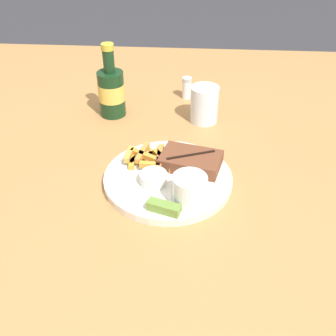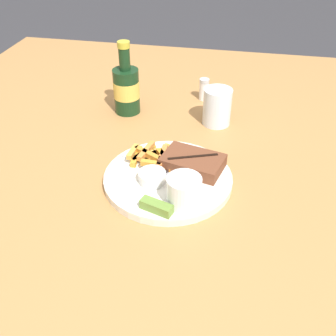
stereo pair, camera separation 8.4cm
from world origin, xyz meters
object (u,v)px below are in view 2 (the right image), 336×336
(steak_portion, at_px, (193,162))
(fork_utensil, at_px, (142,163))
(coleslaw_cup, at_px, (184,190))
(dipping_sauce_cup, at_px, (152,177))
(salt_shaker, at_px, (204,89))
(drinking_glass, at_px, (217,107))
(beer_bottle, at_px, (126,88))
(pickle_spear, at_px, (155,207))
(dinner_plate, at_px, (168,179))
(knife_utensil, at_px, (173,166))

(steak_portion, height_order, fork_utensil, steak_portion)
(steak_portion, height_order, coleslaw_cup, coleslaw_cup)
(dipping_sauce_cup, relative_size, salt_shaker, 0.90)
(dipping_sauce_cup, bearing_deg, drinking_glass, 71.00)
(beer_bottle, distance_m, drinking_glass, 0.26)
(pickle_spear, relative_size, salt_shaker, 1.06)
(coleslaw_cup, bearing_deg, dinner_plate, 120.17)
(coleslaw_cup, relative_size, knife_utensil, 0.48)
(fork_utensil, relative_size, drinking_glass, 1.28)
(knife_utensil, bearing_deg, dinner_plate, -152.85)
(knife_utensil, bearing_deg, dipping_sauce_cup, -172.14)
(steak_portion, height_order, dipping_sauce_cup, steak_portion)
(beer_bottle, bearing_deg, dinner_plate, -59.42)
(steak_portion, bearing_deg, knife_utensil, -173.00)
(coleslaw_cup, relative_size, pickle_spear, 0.99)
(dipping_sauce_cup, distance_m, pickle_spear, 0.09)
(coleslaw_cup, distance_m, beer_bottle, 0.44)
(knife_utensil, relative_size, salt_shaker, 2.19)
(knife_utensil, bearing_deg, steak_portion, -46.20)
(coleslaw_cup, relative_size, dipping_sauce_cup, 1.18)
(knife_utensil, height_order, beer_bottle, beer_bottle)
(dinner_plate, height_order, steak_portion, steak_portion)
(coleslaw_cup, relative_size, drinking_glass, 0.69)
(knife_utensil, bearing_deg, fork_utensil, 129.18)
(fork_utensil, relative_size, salt_shaker, 1.94)
(drinking_glass, bearing_deg, dipping_sauce_cup, -109.00)
(dipping_sauce_cup, height_order, fork_utensil, dipping_sauce_cup)
(coleslaw_cup, distance_m, fork_utensil, 0.16)
(pickle_spear, height_order, drinking_glass, drinking_glass)
(coleslaw_cup, bearing_deg, pickle_spear, -147.57)
(coleslaw_cup, height_order, knife_utensil, coleslaw_cup)
(pickle_spear, bearing_deg, fork_utensil, 113.52)
(pickle_spear, xyz_separation_m, drinking_glass, (0.08, 0.40, 0.02))
(steak_portion, relative_size, coleslaw_cup, 2.16)
(steak_portion, height_order, knife_utensil, steak_portion)
(dipping_sauce_cup, relative_size, drinking_glass, 0.59)
(steak_portion, distance_m, coleslaw_cup, 0.12)
(dipping_sauce_cup, xyz_separation_m, drinking_glass, (0.11, 0.31, 0.02))
(pickle_spear, distance_m, salt_shaker, 0.53)
(dinner_plate, relative_size, coleslaw_cup, 4.08)
(beer_bottle, xyz_separation_m, salt_shaker, (0.20, 0.12, -0.04))
(pickle_spear, distance_m, beer_bottle, 0.45)
(pickle_spear, xyz_separation_m, beer_bottle, (-0.17, 0.41, 0.04))
(dinner_plate, height_order, knife_utensil, knife_utensil)
(dipping_sauce_cup, bearing_deg, beer_bottle, 114.38)
(dinner_plate, relative_size, steak_portion, 1.89)
(dinner_plate, relative_size, pickle_spear, 4.05)
(coleslaw_cup, xyz_separation_m, fork_utensil, (-0.11, 0.11, -0.03))
(steak_portion, relative_size, fork_utensil, 1.17)
(knife_utensil, bearing_deg, drinking_glass, 20.53)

